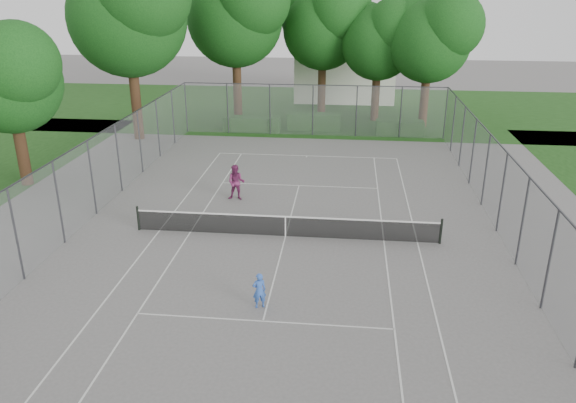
# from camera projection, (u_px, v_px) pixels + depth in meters

# --- Properties ---
(ground) EXTENTS (120.00, 120.00, 0.00)m
(ground) POSITION_uv_depth(u_px,v_px,m) (285.00, 236.00, 23.69)
(ground) COLOR #64615F
(ground) RESTS_ON ground
(grass_far) EXTENTS (60.00, 20.00, 0.00)m
(grass_far) POSITION_uv_depth(u_px,v_px,m) (319.00, 108.00, 47.76)
(grass_far) COLOR #194313
(grass_far) RESTS_ON ground
(court_markings) EXTENTS (11.03, 23.83, 0.01)m
(court_markings) POSITION_uv_depth(u_px,v_px,m) (285.00, 236.00, 23.69)
(court_markings) COLOR silver
(court_markings) RESTS_ON ground
(tennis_net) EXTENTS (12.87, 0.10, 1.10)m
(tennis_net) POSITION_uv_depth(u_px,v_px,m) (285.00, 225.00, 23.50)
(tennis_net) COLOR black
(tennis_net) RESTS_ON ground
(perimeter_fence) EXTENTS (18.08, 34.08, 3.52)m
(perimeter_fence) POSITION_uv_depth(u_px,v_px,m) (285.00, 197.00, 23.03)
(perimeter_fence) COLOR #38383D
(perimeter_fence) RESTS_ON ground
(tree_far_left) EXTENTS (8.19, 7.48, 11.77)m
(tree_far_left) POSITION_uv_depth(u_px,v_px,m) (236.00, 10.00, 41.28)
(tree_far_left) COLOR #362013
(tree_far_left) RESTS_ON ground
(tree_far_midleft) EXTENTS (7.24, 6.61, 10.40)m
(tree_far_midleft) POSITION_uv_depth(u_px,v_px,m) (324.00, 22.00, 43.38)
(tree_far_midleft) COLOR #362013
(tree_far_midleft) RESTS_ON ground
(tree_far_midright) EXTENTS (6.36, 5.81, 9.14)m
(tree_far_midright) POSITION_uv_depth(u_px,v_px,m) (380.00, 37.00, 41.42)
(tree_far_midright) COLOR #362013
(tree_far_midright) RESTS_ON ground
(tree_far_right) EXTENTS (6.70, 6.11, 9.62)m
(tree_far_right) POSITION_uv_depth(u_px,v_px,m) (431.00, 34.00, 39.35)
(tree_far_right) COLOR #362013
(tree_far_right) RESTS_ON ground
(tree_side_back) EXTENTS (8.65, 7.90, 12.44)m
(tree_side_back) POSITION_uv_depth(u_px,v_px,m) (128.00, 7.00, 35.38)
(tree_side_back) COLOR #362013
(tree_side_back) RESTS_ON ground
(tree_side_front) EXTENTS (5.87, 5.36, 8.43)m
(tree_side_front) POSITION_uv_depth(u_px,v_px,m) (9.00, 74.00, 27.69)
(tree_side_front) COLOR #362013
(tree_side_front) RESTS_ON ground
(hedge_left) EXTENTS (4.02, 1.21, 1.00)m
(hedge_left) POSITION_uv_depth(u_px,v_px,m) (252.00, 124.00, 40.40)
(hedge_left) COLOR #1E4C18
(hedge_left) RESTS_ON ground
(hedge_mid) EXTENTS (3.79, 1.08, 1.19)m
(hedge_mid) POSITION_uv_depth(u_px,v_px,m) (314.00, 122.00, 40.66)
(hedge_mid) COLOR #1E4C18
(hedge_mid) RESTS_ON ground
(hedge_right) EXTENTS (3.29, 1.21, 0.99)m
(hedge_right) POSITION_uv_depth(u_px,v_px,m) (400.00, 128.00, 39.36)
(hedge_right) COLOR #1E4C18
(hedge_right) RESTS_ON ground
(house) EXTENTS (8.73, 6.76, 10.86)m
(house) POSITION_uv_depth(u_px,v_px,m) (346.00, 49.00, 50.51)
(house) COLOR white
(house) RESTS_ON ground
(girl_player) EXTENTS (0.53, 0.45, 1.25)m
(girl_player) POSITION_uv_depth(u_px,v_px,m) (259.00, 290.00, 18.33)
(girl_player) COLOR blue
(girl_player) RESTS_ON ground
(woman_player) EXTENTS (0.86, 0.67, 1.77)m
(woman_player) POSITION_uv_depth(u_px,v_px,m) (236.00, 182.00, 27.43)
(woman_player) COLOR #792858
(woman_player) RESTS_ON ground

